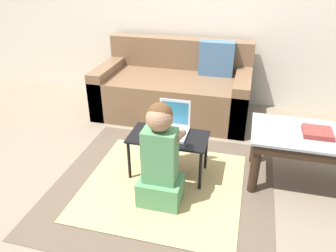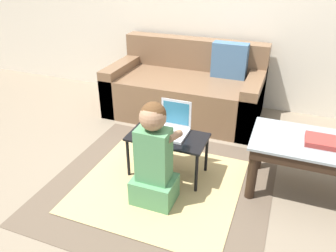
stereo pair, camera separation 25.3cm
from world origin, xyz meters
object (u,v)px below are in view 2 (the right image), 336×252
object	(u,v)px
couch	(187,89)
laptop_desk	(168,141)
laptop	(172,128)
person_seated	(154,158)
coffee_table	(327,153)
book_on_table	(321,141)
computer_mouse	(147,132)

from	to	relation	value
couch	laptop_desk	bearing A→B (deg)	-79.05
laptop	person_seated	size ratio (longest dim) A/B	0.32
person_seated	coffee_table	bearing A→B (deg)	23.76
coffee_table	laptop_desk	distance (m)	1.14
laptop_desk	laptop	world-z (taller)	laptop
person_seated	book_on_table	xyz separation A→B (m)	(1.04, 0.48, 0.09)
coffee_table	laptop_desk	size ratio (longest dim) A/B	1.70
laptop_desk	book_on_table	world-z (taller)	book_on_table
laptop	coffee_table	bearing A→B (deg)	4.54
computer_mouse	book_on_table	xyz separation A→B (m)	(1.23, 0.18, 0.09)
computer_mouse	couch	bearing A→B (deg)	92.97
couch	laptop	xyz separation A→B (m)	(0.24, -1.09, 0.12)
laptop	person_seated	xyz separation A→B (m)	(0.01, -0.40, -0.03)
couch	computer_mouse	bearing A→B (deg)	-87.03
laptop_desk	book_on_table	xyz separation A→B (m)	(1.07, 0.14, 0.15)
couch	person_seated	bearing A→B (deg)	-80.35
couch	laptop_desk	xyz separation A→B (m)	(0.22, -1.15, 0.03)
coffee_table	laptop	size ratio (longest dim) A/B	4.20
coffee_table	computer_mouse	distance (m)	1.30
person_seated	laptop	bearing A→B (deg)	92.16
couch	laptop	size ratio (longest dim) A/B	6.55
laptop	computer_mouse	world-z (taller)	laptop
person_seated	book_on_table	size ratio (longest dim) A/B	3.89
coffee_table	book_on_table	world-z (taller)	book_on_table
laptop_desk	coffee_table	bearing A→B (deg)	7.43
laptop_desk	couch	bearing A→B (deg)	100.95
laptop	book_on_table	bearing A→B (deg)	4.38
laptop_desk	book_on_table	distance (m)	1.09
person_seated	couch	bearing A→B (deg)	99.65
coffee_table	computer_mouse	world-z (taller)	coffee_table
couch	computer_mouse	size ratio (longest dim) A/B	15.09
coffee_table	laptop_desk	bearing A→B (deg)	-172.57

